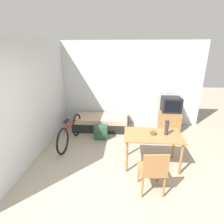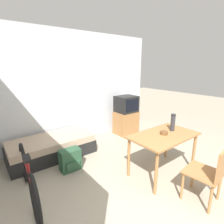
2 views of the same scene
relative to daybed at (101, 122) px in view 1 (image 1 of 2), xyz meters
The scene contains 11 objects.
ground_plane 3.02m from the daybed, 76.74° to the right, with size 20.00×20.00×0.00m, color #9E937F.
wall_back 1.44m from the daybed, 37.73° to the left, with size 4.99×0.06×2.70m.
wall_left 2.14m from the daybed, 137.75° to the right, with size 0.06×4.43×2.70m.
daybed is the anchor object (origin of this frame).
tv 2.17m from the daybed, ahead, with size 0.62×0.47×1.08m.
dining_table 2.31m from the daybed, 53.10° to the right, with size 1.20×0.71×0.74m.
wooden_chair 2.97m from the daybed, 64.60° to the right, with size 0.50×0.50×0.87m.
bicycle 1.26m from the daybed, 123.38° to the right, with size 0.18×1.65×0.75m.
thermos_flask 2.52m from the daybed, 47.66° to the right, with size 0.08×0.08×0.32m.
mate_bowl 2.33m from the daybed, 52.89° to the right, with size 0.13×0.13×0.06m.
backpack 0.73m from the daybed, 82.92° to the right, with size 0.37×0.25×0.41m.
Camera 1 is at (0.07, -2.24, 2.41)m, focal length 28.00 mm.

